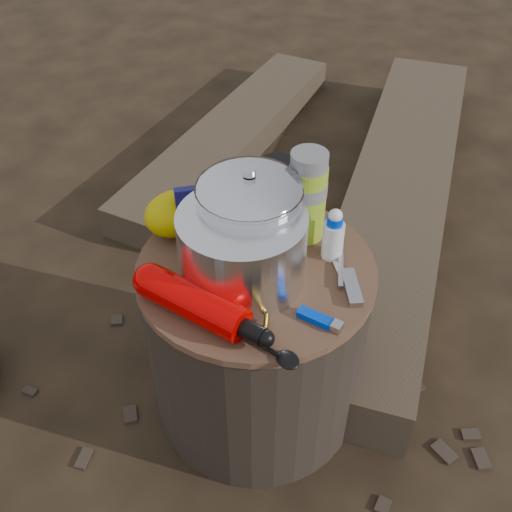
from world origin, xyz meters
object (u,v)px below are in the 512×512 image
log_main (398,195)px  thermos (307,196)px  stump (256,339)px  camping_pot (250,218)px  fuel_bottle (195,303)px  travel_mug (277,188)px

log_main → thermos: (-0.66, -0.36, 0.47)m
stump → log_main: (0.80, 0.39, -0.15)m
camping_pot → fuel_bottle: camping_pot is taller
log_main → travel_mug: 0.83m
log_main → travel_mug: (-0.67, -0.26, 0.43)m
travel_mug → log_main: bearing=21.0°
thermos → fuel_bottle: bearing=-163.8°
thermos → travel_mug: bearing=93.4°
camping_pot → thermos: (0.14, 0.00, -0.00)m
log_main → thermos: size_ratio=9.22×
stump → thermos: (0.15, 0.04, 0.33)m
stump → travel_mug: travel_mug is taller
fuel_bottle → travel_mug: 0.36m
log_main → fuel_bottle: bearing=-105.8°
fuel_bottle → travel_mug: travel_mug is taller
stump → fuel_bottle: 0.31m
stump → thermos: 0.36m
log_main → thermos: thermos is taller
travel_mug → stump: bearing=-135.3°
fuel_bottle → travel_mug: bearing=7.2°
log_main → travel_mug: size_ratio=14.97×
stump → travel_mug: bearing=44.7°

